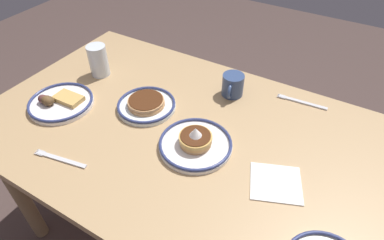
# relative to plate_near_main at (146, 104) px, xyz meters

# --- Properties ---
(ground_plane) EXTENTS (6.00, 6.00, 0.00)m
(ground_plane) POSITION_rel_plate_near_main_xyz_m (-0.19, 0.04, -0.74)
(ground_plane) COLOR #493833
(dining_table) EXTENTS (1.48, 0.90, 0.73)m
(dining_table) POSITION_rel_plate_near_main_xyz_m (-0.19, 0.04, -0.11)
(dining_table) COLOR tan
(dining_table) RESTS_ON ground_plane
(plate_near_main) EXTENTS (0.22, 0.22, 0.04)m
(plate_near_main) POSITION_rel_plate_near_main_xyz_m (0.00, 0.00, 0.00)
(plate_near_main) COLOR white
(plate_near_main) RESTS_ON dining_table
(plate_center_pancakes) EXTENTS (0.25, 0.25, 0.08)m
(plate_center_pancakes) POSITION_rel_plate_near_main_xyz_m (-0.26, 0.08, 0.00)
(plate_center_pancakes) COLOR white
(plate_center_pancakes) RESTS_ON dining_table
(plate_far_side) EXTENTS (0.24, 0.24, 0.05)m
(plate_far_side) POSITION_rel_plate_near_main_xyz_m (0.29, 0.15, -0.00)
(plate_far_side) COLOR white
(plate_far_side) RESTS_ON dining_table
(coffee_mug) EXTENTS (0.09, 0.12, 0.09)m
(coffee_mug) POSITION_rel_plate_near_main_xyz_m (-0.24, -0.24, 0.03)
(coffee_mug) COLOR #334772
(coffee_mug) RESTS_ON dining_table
(drinking_glass) EXTENTS (0.08, 0.08, 0.13)m
(drinking_glass) POSITION_rel_plate_near_main_xyz_m (0.31, -0.09, 0.04)
(drinking_glass) COLOR silver
(drinking_glass) RESTS_ON dining_table
(paper_napkin) EXTENTS (0.19, 0.19, 0.00)m
(paper_napkin) POSITION_rel_plate_near_main_xyz_m (-0.54, 0.09, -0.01)
(paper_napkin) COLOR white
(paper_napkin) RESTS_ON dining_table
(fork_near) EXTENTS (0.19, 0.05, 0.01)m
(fork_near) POSITION_rel_plate_near_main_xyz_m (0.08, 0.35, -0.01)
(fork_near) COLOR silver
(fork_near) RESTS_ON dining_table
(fork_far) EXTENTS (0.19, 0.03, 0.01)m
(fork_far) POSITION_rel_plate_near_main_xyz_m (-0.50, -0.33, -0.01)
(fork_far) COLOR silver
(fork_far) RESTS_ON dining_table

